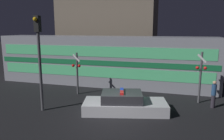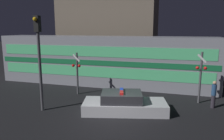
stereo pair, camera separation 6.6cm
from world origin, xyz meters
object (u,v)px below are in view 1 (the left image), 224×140
Objects in this scene: crossing_signal_near at (201,75)px; traffic_light_corner at (39,53)px; pedestrian at (214,94)px; police_car at (124,104)px; train at (103,61)px.

crossing_signal_near is 10.07m from traffic_light_corner.
crossing_signal_near is at bearing 136.52° from pedestrian.
police_car is 5.42m from crossing_signal_near.
pedestrian is at bearing 9.46° from police_car.
pedestrian is at bearing 18.47° from traffic_light_corner.
traffic_light_corner reaches higher than police_car.
crossing_signal_near is at bearing 19.87° from police_car.
train is 9.24m from pedestrian.
police_car is 5.71m from traffic_light_corner.
pedestrian is 0.31× the size of traffic_light_corner.
pedestrian reaches higher than police_car.
train is 10.90× the size of pedestrian.
train is at bearing 77.94° from traffic_light_corner.
train is at bearing 155.72° from pedestrian.
train reaches higher than pedestrian.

